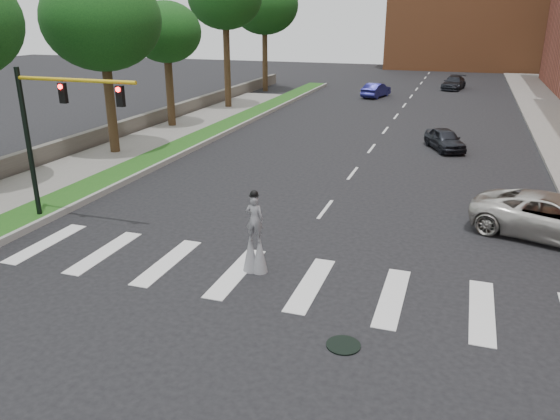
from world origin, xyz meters
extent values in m
plane|color=black|center=(0.00, 0.00, 0.00)|extent=(160.00, 160.00, 0.00)
cube|color=#1B4915|center=(-11.50, 20.00, 0.12)|extent=(2.00, 60.00, 0.25)
cube|color=gray|center=(-10.45, 20.00, 0.14)|extent=(0.20, 60.00, 0.28)
cube|color=slate|center=(-14.50, 10.00, 0.09)|extent=(4.00, 60.00, 0.18)
cube|color=#545048|center=(-17.00, 22.00, 0.55)|extent=(0.50, 56.00, 1.10)
cylinder|color=black|center=(3.00, -2.00, 0.02)|extent=(0.90, 0.90, 0.04)
cube|color=#AA6035|center=(6.00, 78.00, 9.00)|extent=(26.00, 14.00, 18.00)
cylinder|color=black|center=(-11.00, 3.00, 3.10)|extent=(0.20, 0.20, 6.20)
cylinder|color=gold|center=(-8.40, 3.00, 5.80)|extent=(5.20, 0.14, 0.14)
cube|color=black|center=(-9.00, 3.00, 5.30)|extent=(0.28, 0.18, 0.75)
cylinder|color=#FF0C0C|center=(-9.00, 2.90, 5.55)|extent=(0.18, 0.06, 0.18)
cube|color=black|center=(-6.50, 3.00, 5.30)|extent=(0.28, 0.18, 0.75)
cylinder|color=#FF0C0C|center=(-6.50, 2.90, 5.55)|extent=(0.18, 0.06, 0.18)
cylinder|color=#372616|center=(-0.57, 1.34, 0.53)|extent=(0.07, 0.07, 1.06)
cylinder|color=#372616|center=(-0.89, 1.33, 0.53)|extent=(0.07, 0.07, 1.06)
cone|color=slate|center=(-0.57, 1.34, 0.66)|extent=(0.52, 0.52, 1.33)
cone|color=slate|center=(-0.89, 1.33, 0.66)|extent=(0.52, 0.52, 1.33)
imported|color=slate|center=(-0.73, 1.34, 1.86)|extent=(0.60, 0.41, 1.60)
sphere|color=black|center=(-0.73, 1.34, 2.72)|extent=(0.26, 0.26, 0.26)
cylinder|color=black|center=(-0.73, 1.34, 2.67)|extent=(0.34, 0.34, 0.02)
cube|color=yellow|center=(-0.74, 1.48, 2.30)|extent=(0.22, 0.05, 0.10)
imported|color=beige|center=(9.00, 7.61, 0.83)|extent=(6.55, 4.45, 1.67)
imported|color=black|center=(4.37, 21.12, 0.66)|extent=(3.04, 4.20, 1.33)
imported|color=navy|center=(-3.37, 42.34, 0.72)|extent=(2.52, 4.59, 1.43)
imported|color=black|center=(3.90, 51.15, 0.72)|extent=(2.79, 5.20, 1.43)
cylinder|color=#372616|center=(-14.56, 13.54, 3.04)|extent=(0.56, 0.56, 6.09)
ellipsoid|color=#0F3311|center=(-14.56, 13.54, 7.76)|extent=(6.66, 6.66, 5.66)
cylinder|color=#372616|center=(-15.36, 21.96, 2.79)|extent=(0.56, 0.56, 5.58)
ellipsoid|color=#0F3311|center=(-15.36, 21.96, 6.83)|extent=(5.01, 5.01, 4.26)
cylinder|color=#372616|center=(-14.84, 31.25, 3.90)|extent=(0.56, 0.56, 7.80)
cylinder|color=#372616|center=(-15.65, 43.13, 3.56)|extent=(0.56, 0.56, 7.11)
ellipsoid|color=#0F3311|center=(-15.65, 43.13, 8.89)|extent=(7.10, 7.10, 6.03)
camera|label=1|loc=(5.30, -13.99, 8.15)|focal=35.00mm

